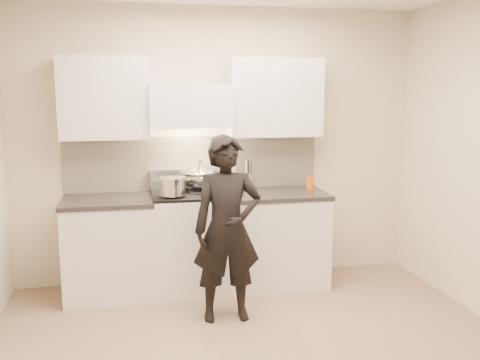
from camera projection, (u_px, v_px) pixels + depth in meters
name	position (u px, v px, depth m)	size (l,w,h in m)	color
ground_plane	(258.00, 356.00, 3.86)	(4.00, 4.00, 0.00)	#846C56
room_shell	(240.00, 131.00, 3.94)	(4.04, 3.54, 2.70)	beige
stove	(193.00, 241.00, 5.10)	(0.76, 0.65, 0.96)	silver
counter_right	(277.00, 238.00, 5.26)	(0.92, 0.67, 0.92)	silver
counter_left	(109.00, 247.00, 4.95)	(0.82, 0.67, 0.92)	silver
wok	(203.00, 177.00, 5.13)	(0.42, 0.52, 0.34)	#BBBBBB
stock_pot	(172.00, 186.00, 4.82)	(0.34, 0.26, 0.16)	#BBBBBB
utensil_crock	(248.00, 181.00, 5.29)	(0.11, 0.11, 0.30)	#ADB0C1
spice_jar	(252.00, 184.00, 5.33)	(0.05, 0.05, 0.10)	orange
oil_glass	(310.00, 183.00, 5.32)	(0.07, 0.07, 0.12)	#C45905
person	(227.00, 229.00, 4.38)	(0.56, 0.37, 1.54)	black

